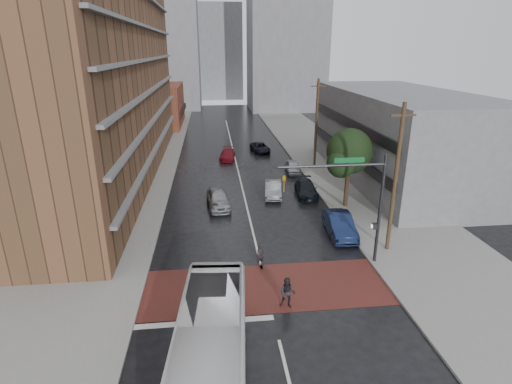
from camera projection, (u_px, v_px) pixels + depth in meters
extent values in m
plane|color=black|center=(267.00, 292.00, 22.62)|extent=(160.00, 160.00, 0.00)
cube|color=maroon|center=(266.00, 287.00, 23.09)|extent=(14.00, 5.00, 0.02)
cube|color=gray|center=(135.00, 171.00, 44.76)|extent=(9.00, 90.00, 0.15)
cube|color=gray|center=(334.00, 165.00, 47.18)|extent=(9.00, 90.00, 0.15)
cube|color=brown|center=(93.00, 38.00, 38.85)|extent=(10.00, 44.00, 28.00)
cube|color=brown|center=(158.00, 105.00, 70.66)|extent=(8.00, 16.00, 7.00)
cube|color=gray|center=(398.00, 135.00, 41.53)|extent=(11.00, 26.00, 9.00)
cube|color=gray|center=(157.00, 34.00, 88.65)|extent=(18.00, 16.00, 32.00)
cube|color=gray|center=(286.00, 24.00, 85.30)|extent=(16.00, 14.00, 36.00)
cube|color=gray|center=(219.00, 52.00, 107.37)|extent=(12.00, 10.00, 24.00)
cylinder|color=#332319|center=(347.00, 185.00, 34.05)|extent=(0.36, 0.36, 4.00)
sphere|color=black|center=(349.00, 151.00, 33.04)|extent=(3.80, 3.80, 3.80)
sphere|color=black|center=(341.00, 163.00, 32.47)|extent=(2.40, 2.40, 2.40)
sphere|color=black|center=(355.00, 155.00, 34.07)|extent=(2.60, 2.60, 2.60)
cylinder|color=#2D2D33|center=(380.00, 211.00, 24.50)|extent=(0.20, 0.20, 7.20)
cylinder|color=#2D2D33|center=(332.00, 166.00, 23.15)|extent=(6.40, 0.16, 0.16)
imported|color=gold|center=(284.00, 184.00, 23.20)|extent=(0.20, 0.16, 1.00)
cube|color=#0C5926|center=(349.00, 160.00, 23.15)|extent=(1.80, 0.05, 0.30)
cube|color=#2D2D33|center=(374.00, 226.00, 24.82)|extent=(0.30, 0.30, 0.35)
cylinder|color=#473321|center=(395.00, 181.00, 25.59)|extent=(0.26, 0.26, 10.00)
cube|color=#473321|center=(403.00, 115.00, 24.17)|extent=(1.60, 0.12, 0.12)
cylinder|color=#473321|center=(316.00, 125.00, 44.29)|extent=(0.26, 0.26, 10.00)
cube|color=#473321|center=(318.00, 86.00, 42.86)|extent=(1.60, 0.12, 0.12)
imported|color=white|center=(209.00, 367.00, 15.11)|extent=(3.71, 11.93, 3.27)
imported|color=black|center=(260.00, 255.00, 25.18)|extent=(0.61, 0.50, 1.45)
imported|color=#272226|center=(288.00, 293.00, 21.01)|extent=(1.01, 0.89, 1.75)
imported|color=#94979A|center=(218.00, 199.00, 34.42)|extent=(2.24, 4.73, 1.56)
imported|color=#A7AAAF|center=(273.00, 189.00, 37.06)|extent=(2.04, 4.37, 1.39)
imported|color=maroon|center=(227.00, 154.00, 49.50)|extent=(2.30, 4.46, 1.24)
imported|color=black|center=(260.00, 148.00, 52.99)|extent=(2.59, 4.65, 1.23)
imported|color=#121D3F|center=(340.00, 225.00, 29.33)|extent=(1.97, 4.95, 1.60)
imported|color=black|center=(306.00, 189.00, 37.29)|extent=(2.13, 4.62, 1.31)
imported|color=#B3B7BB|center=(293.00, 167.00, 44.23)|extent=(1.84, 3.99, 1.32)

